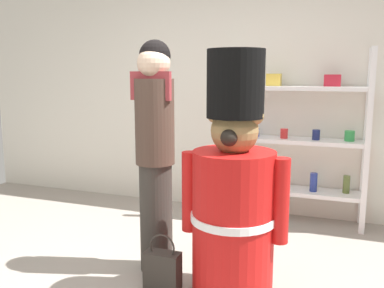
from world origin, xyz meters
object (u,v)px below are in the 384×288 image
Objects in this scene: teddy_bear_guard at (233,198)px; shopping_bag at (162,272)px; merchandise_shelf at (300,139)px; person_shopper at (155,147)px.

shopping_bag is (-0.44, -0.15, -0.52)m from teddy_bear_guard.
merchandise_shelf is at bearing 68.13° from shopping_bag.
shopping_bag is (-0.70, -1.76, -0.69)m from merchandise_shelf.
person_shopper is at bearing 120.68° from shopping_bag.
merchandise_shelf is 4.03× the size of shopping_bag.
merchandise_shelf and person_shopper have the same top height.
merchandise_shelf reaches higher than teddy_bear_guard.
teddy_bear_guard is (-0.26, -1.61, -0.16)m from merchandise_shelf.
person_shopper is (-0.89, -1.43, 0.10)m from merchandise_shelf.
teddy_bear_guard is 0.70m from shopping_bag.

